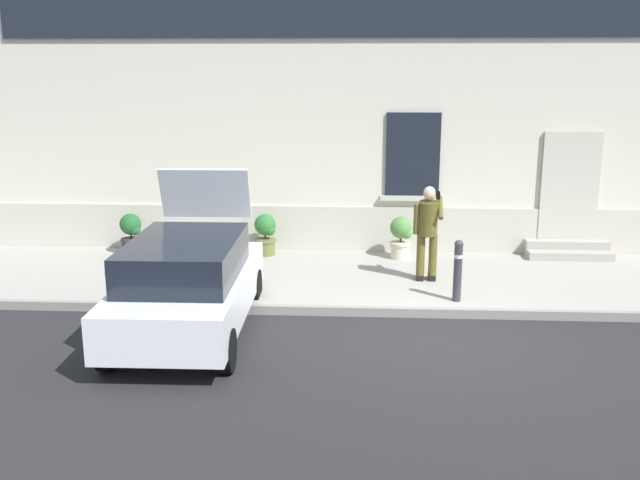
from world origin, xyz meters
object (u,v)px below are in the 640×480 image
(bollard_far_left, at_px, (215,264))
(planter_charcoal, at_px, (131,233))
(person_on_phone, at_px, (428,227))
(planter_cream, at_px, (401,237))
(hatchback_car_white, at_px, (188,283))
(bollard_near_person, at_px, (458,268))
(planter_olive, at_px, (266,233))

(bollard_far_left, xyz_separation_m, planter_charcoal, (-2.30, 2.67, -0.11))
(person_on_phone, height_order, planter_cream, person_on_phone)
(bollard_far_left, bearing_deg, hatchback_car_white, -95.71)
(bollard_near_person, xyz_separation_m, bollard_far_left, (-4.05, 0.00, 0.00))
(bollard_far_left, bearing_deg, planter_charcoal, 130.75)
(planter_cream, bearing_deg, person_on_phone, -76.15)
(hatchback_car_white, height_order, bollard_far_left, hatchback_car_white)
(planter_charcoal, distance_m, planter_olive, 2.78)
(bollard_far_left, height_order, person_on_phone, person_on_phone)
(planter_olive, height_order, planter_cream, same)
(person_on_phone, relative_size, planter_charcoal, 2.03)
(bollard_near_person, distance_m, planter_charcoal, 6.88)
(bollard_near_person, bearing_deg, hatchback_car_white, -162.25)
(planter_olive, bearing_deg, planter_cream, -2.41)
(planter_olive, xyz_separation_m, planter_cream, (2.78, -0.12, 0.00))
(hatchback_car_white, bearing_deg, bollard_near_person, 17.75)
(planter_olive, distance_m, planter_cream, 2.78)
(hatchback_car_white, height_order, bollard_near_person, hatchback_car_white)
(bollard_near_person, distance_m, bollard_far_left, 4.05)
(hatchback_car_white, distance_m, bollard_near_person, 4.39)
(planter_cream, bearing_deg, hatchback_car_white, -130.31)
(planter_olive, bearing_deg, hatchback_car_white, -98.50)
(hatchback_car_white, relative_size, planter_cream, 4.75)
(hatchback_car_white, relative_size, person_on_phone, 2.34)
(planter_cream, bearing_deg, bollard_near_person, -73.51)
(bollard_far_left, relative_size, planter_cream, 1.22)
(planter_charcoal, distance_m, planter_cream, 5.56)
(person_on_phone, bearing_deg, planter_olive, 151.57)
(hatchback_car_white, relative_size, planter_olive, 4.75)
(planter_charcoal, bearing_deg, hatchback_car_white, -61.63)
(bollard_near_person, relative_size, bollard_far_left, 1.00)
(bollard_near_person, relative_size, planter_charcoal, 1.22)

